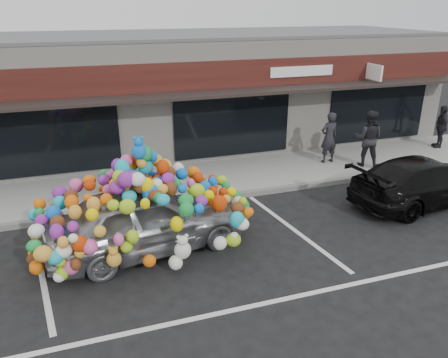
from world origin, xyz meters
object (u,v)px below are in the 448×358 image
object	(u,v)px
pedestrian_c	(441,127)
toy_car	(145,212)
pedestrian_a	(329,138)
pedestrian_b	(368,138)
black_sedan	(424,181)

from	to	relation	value
pedestrian_c	toy_car	bearing A→B (deg)	-48.25
pedestrian_a	pedestrian_b	size ratio (longest dim) A/B	0.93
toy_car	pedestrian_b	distance (m)	8.51
toy_car	pedestrian_b	size ratio (longest dim) A/B	2.64
toy_car	black_sedan	bearing A→B (deg)	-98.40
black_sedan	pedestrian_b	size ratio (longest dim) A/B	2.38
black_sedan	pedestrian_a	size ratio (longest dim) A/B	2.57
pedestrian_b	pedestrian_c	bearing A→B (deg)	-128.21
black_sedan	toy_car	bearing A→B (deg)	83.59
toy_car	black_sedan	size ratio (longest dim) A/B	1.11
pedestrian_c	black_sedan	bearing A→B (deg)	-23.22
black_sedan	pedestrian_c	size ratio (longest dim) A/B	2.82
pedestrian_a	toy_car	bearing A→B (deg)	23.50
black_sedan	pedestrian_c	bearing A→B (deg)	-54.42
toy_car	pedestrian_a	bearing A→B (deg)	-71.43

